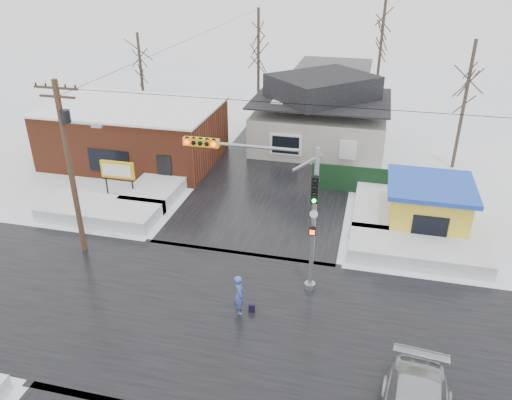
% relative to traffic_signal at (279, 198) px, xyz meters
% --- Properties ---
extents(ground, '(120.00, 120.00, 0.00)m').
position_rel_traffic_signal_xyz_m(ground, '(-2.43, -2.97, -4.54)').
color(ground, white).
rests_on(ground, ground).
extents(road_ns, '(10.00, 120.00, 0.02)m').
position_rel_traffic_signal_xyz_m(road_ns, '(-2.43, -2.97, -4.53)').
color(road_ns, black).
rests_on(road_ns, ground).
extents(road_ew, '(120.00, 10.00, 0.02)m').
position_rel_traffic_signal_xyz_m(road_ew, '(-2.43, -2.97, -4.53)').
color(road_ew, black).
rests_on(road_ew, ground).
extents(snowbank_nw, '(7.00, 3.00, 0.80)m').
position_rel_traffic_signal_xyz_m(snowbank_nw, '(-11.43, 4.03, -4.14)').
color(snowbank_nw, white).
rests_on(snowbank_nw, ground).
extents(snowbank_ne, '(7.00, 3.00, 0.80)m').
position_rel_traffic_signal_xyz_m(snowbank_ne, '(6.57, 4.03, -4.14)').
color(snowbank_ne, white).
rests_on(snowbank_ne, ground).
extents(snowbank_nside_w, '(3.00, 8.00, 0.80)m').
position_rel_traffic_signal_xyz_m(snowbank_nside_w, '(-9.43, 9.03, -4.14)').
color(snowbank_nside_w, white).
rests_on(snowbank_nside_w, ground).
extents(snowbank_nside_e, '(3.00, 8.00, 0.80)m').
position_rel_traffic_signal_xyz_m(snowbank_nside_e, '(4.57, 9.03, -4.14)').
color(snowbank_nside_e, white).
rests_on(snowbank_nside_e, ground).
extents(traffic_signal, '(6.05, 0.68, 7.00)m').
position_rel_traffic_signal_xyz_m(traffic_signal, '(0.00, 0.00, 0.00)').
color(traffic_signal, gray).
rests_on(traffic_signal, ground).
extents(utility_pole, '(3.15, 0.44, 9.00)m').
position_rel_traffic_signal_xyz_m(utility_pole, '(-10.36, 0.53, 0.57)').
color(utility_pole, '#382619').
rests_on(utility_pole, ground).
extents(brick_building, '(12.20, 8.20, 4.12)m').
position_rel_traffic_signal_xyz_m(brick_building, '(-13.43, 13.03, -2.46)').
color(brick_building, brown).
rests_on(brick_building, ground).
extents(marquee_sign, '(2.20, 0.21, 2.55)m').
position_rel_traffic_signal_xyz_m(marquee_sign, '(-11.43, 6.53, -2.62)').
color(marquee_sign, black).
rests_on(marquee_sign, ground).
extents(house, '(10.40, 8.40, 5.76)m').
position_rel_traffic_signal_xyz_m(house, '(-0.43, 19.03, -1.92)').
color(house, '#B3ADA2').
rests_on(house, ground).
extents(kiosk, '(4.60, 4.60, 2.88)m').
position_rel_traffic_signal_xyz_m(kiosk, '(7.07, 7.03, -3.08)').
color(kiosk, yellow).
rests_on(kiosk, ground).
extents(fence, '(8.00, 0.12, 1.80)m').
position_rel_traffic_signal_xyz_m(fence, '(4.07, 11.03, -3.64)').
color(fence, black).
rests_on(fence, ground).
extents(tree_far_left, '(3.00, 3.00, 10.00)m').
position_rel_traffic_signal_xyz_m(tree_far_left, '(-6.43, 23.03, 3.41)').
color(tree_far_left, '#332821').
rests_on(tree_far_left, ground).
extents(tree_far_mid, '(3.00, 3.00, 12.00)m').
position_rel_traffic_signal_xyz_m(tree_far_mid, '(3.57, 25.03, 5.00)').
color(tree_far_mid, '#332821').
rests_on(tree_far_mid, ground).
extents(tree_far_right, '(3.00, 3.00, 9.00)m').
position_rel_traffic_signal_xyz_m(tree_far_right, '(9.57, 17.03, 2.62)').
color(tree_far_right, '#332821').
rests_on(tree_far_right, ground).
extents(tree_far_west, '(3.00, 3.00, 8.00)m').
position_rel_traffic_signal_xyz_m(tree_far_west, '(-16.43, 21.03, 1.82)').
color(tree_far_west, '#332821').
rests_on(tree_far_west, ground).
extents(pedestrian, '(0.67, 0.80, 1.86)m').
position_rel_traffic_signal_xyz_m(pedestrian, '(-1.16, -2.39, -3.61)').
color(pedestrian, '#3F53B0').
rests_on(pedestrian, ground).
extents(shopping_bag, '(0.30, 0.16, 0.35)m').
position_rel_traffic_signal_xyz_m(shopping_bag, '(-0.65, -2.25, -4.36)').
color(shopping_bag, black).
rests_on(shopping_bag, ground).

